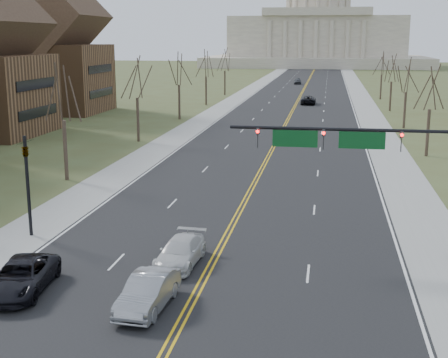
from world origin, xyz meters
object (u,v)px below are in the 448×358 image
(signal_left, at_px, (27,175))
(car_sb_inner_lead, at_px, (148,292))
(car_sb_outer_lead, at_px, (21,277))
(car_far_nb, at_px, (308,100))
(car_sb_inner_second, at_px, (180,252))
(signal_mast, at_px, (360,149))
(car_far_sb, at_px, (298,81))

(signal_left, height_order, car_sb_inner_lead, signal_left)
(car_sb_outer_lead, bearing_deg, car_far_nb, 76.71)
(signal_left, xyz_separation_m, car_far_nb, (13.66, 78.71, -2.95))
(signal_left, relative_size, car_far_nb, 1.11)
(car_far_nb, bearing_deg, car_sb_inner_second, 88.09)
(signal_mast, distance_m, signal_left, 19.06)
(car_far_nb, bearing_deg, car_sb_inner_lead, 88.17)
(car_sb_inner_lead, height_order, car_far_nb, car_sb_inner_lead)
(car_sb_inner_second, bearing_deg, signal_mast, 23.27)
(car_sb_outer_lead, bearing_deg, car_sb_inner_second, 29.40)
(signal_mast, relative_size, car_far_nb, 2.25)
(signal_left, xyz_separation_m, car_far_sb, (9.21, 128.21, -2.92))
(signal_left, height_order, car_far_nb, signal_left)
(car_sb_inner_second, xyz_separation_m, car_far_sb, (-0.70, 131.50, 0.10))
(signal_mast, height_order, car_far_nb, signal_mast)
(car_far_nb, height_order, car_far_sb, car_far_sb)
(signal_mast, distance_m, car_sb_inner_lead, 13.64)
(car_sb_outer_lead, height_order, car_far_nb, car_far_nb)
(car_sb_inner_lead, distance_m, car_far_nb, 87.58)
(car_far_nb, bearing_deg, car_sb_outer_lead, 84.00)
(signal_left, bearing_deg, car_sb_inner_second, -18.34)
(signal_left, height_order, car_far_sb, signal_left)
(signal_left, relative_size, car_sb_inner_second, 1.28)
(signal_mast, xyz_separation_m, car_far_nb, (-5.29, 78.71, -5.00))
(car_far_nb, bearing_deg, signal_mast, 94.55)
(signal_mast, bearing_deg, car_far_sb, 94.34)
(car_sb_inner_second, distance_m, car_far_nb, 82.08)
(car_sb_inner_lead, distance_m, car_far_sb, 137.00)
(car_sb_outer_lead, xyz_separation_m, car_sb_inner_second, (6.45, 4.68, -0.05))
(signal_mast, relative_size, car_far_sb, 2.65)
(signal_mast, height_order, signal_left, signal_mast)
(signal_mast, bearing_deg, car_sb_inner_second, -160.01)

